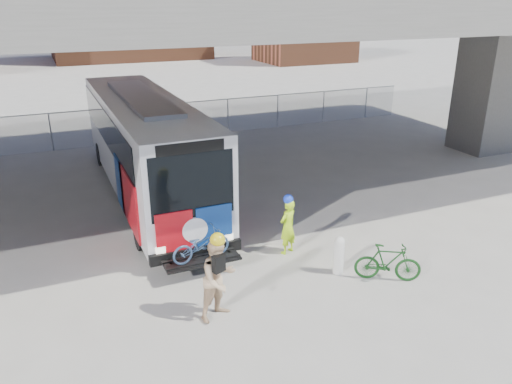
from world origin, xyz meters
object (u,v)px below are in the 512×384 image
bollard (339,254)px  cyclist_hivis (288,225)px  cyclist_tan (219,278)px  bike_parked (388,263)px  bus (144,138)px

bollard → cyclist_hivis: bearing=114.8°
cyclist_hivis → cyclist_tan: 3.55m
cyclist_hivis → bollard: bearing=91.3°
bike_parked → bollard: bearing=80.6°
cyclist_tan → bus: bearing=66.9°
bollard → bike_parked: bollard is taller
bollard → cyclist_tan: cyclist_tan is taller
cyclist_hivis → cyclist_tan: bearing=13.7°
cyclist_hivis → cyclist_tan: (-2.83, -2.14, 0.13)m
bus → bollard: (3.36, -7.90, -1.55)m
bus → bike_parked: 9.86m
bollard → cyclist_tan: bearing=-170.8°
bollard → cyclist_tan: (-3.55, -0.58, 0.43)m
cyclist_hivis → cyclist_tan: size_ratio=0.85×
bus → bike_parked: bearing=-63.7°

